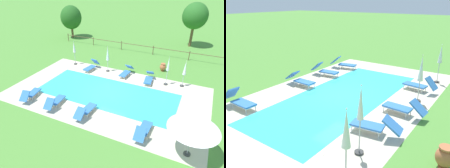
{
  "view_description": "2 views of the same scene",
  "coord_description": "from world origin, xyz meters",
  "views": [
    {
      "loc": [
        6.24,
        -12.02,
        8.34
      ],
      "look_at": [
        0.23,
        0.5,
        0.6
      ],
      "focal_mm": 32.65,
      "sensor_mm": 36.0,
      "label": 1
    },
    {
      "loc": [
        9.87,
        6.72,
        4.95
      ],
      "look_at": [
        0.24,
        -0.1,
        0.77
      ],
      "focal_mm": 38.16,
      "sensor_mm": 36.0,
      "label": 2
    }
  ],
  "objects": [
    {
      "name": "ground_plane",
      "position": [
        0.0,
        0.0,
        0.0
      ],
      "size": [
        160.0,
        160.0,
        0.0
      ],
      "primitive_type": "plane",
      "color": "#518E38"
    },
    {
      "name": "pool_deck_paving",
      "position": [
        0.0,
        0.0,
        0.0
      ],
      "size": [
        15.05,
        8.63,
        0.01
      ],
      "primitive_type": "cube",
      "color": "beige",
      "rests_on": "ground"
    },
    {
      "name": "swimming_pool_water",
      "position": [
        0.0,
        0.0,
        0.01
      ],
      "size": [
        10.78,
        4.36,
        0.01
      ],
      "primitive_type": "cube",
      "color": "#38C6D1",
      "rests_on": "ground"
    },
    {
      "name": "pool_coping_rim",
      "position": [
        0.0,
        0.0,
        0.01
      ],
      "size": [
        11.26,
        4.84,
        0.01
      ],
      "color": "beige",
      "rests_on": "ground"
    },
    {
      "name": "sun_lounger_north_near_steps",
      "position": [
        -2.46,
        -3.07,
        0.38
      ],
      "size": [
        0.79,
        2.01,
        0.89
      ],
      "color": "#3370BC",
      "rests_on": "ground"
    },
    {
      "name": "sun_lounger_north_mid",
      "position": [
        -3.23,
        3.15,
        0.39
      ],
      "size": [
        0.84,
        1.95,
        0.96
      ],
      "color": "#3370BC",
      "rests_on": "ground"
    },
    {
      "name": "sun_lounger_north_far",
      "position": [
        0.22,
        3.49,
        0.38
      ],
      "size": [
        0.73,
        2.01,
        0.87
      ],
      "color": "#3370BC",
      "rests_on": "ground"
    },
    {
      "name": "sun_lounger_north_end",
      "position": [
        0.02,
        -3.02,
        0.37
      ],
      "size": [
        0.64,
        2.02,
        0.83
      ],
      "color": "#3370BC",
      "rests_on": "ground"
    },
    {
      "name": "sun_lounger_south_near_corner",
      "position": [
        2.42,
        3.17,
        0.37
      ],
      "size": [
        0.88,
        2.07,
        0.83
      ],
      "color": "#3370BC",
      "rests_on": "ground"
    },
    {
      "name": "sun_lounger_south_mid",
      "position": [
        4.02,
        -3.22,
        0.39
      ],
      "size": [
        0.63,
        1.93,
        0.93
      ],
      "color": "#3370BC",
      "rests_on": "ground"
    },
    {
      "name": "sun_lounger_south_far",
      "position": [
        -4.73,
        -3.07,
        0.38
      ],
      "size": [
        0.96,
        2.04,
        0.89
      ],
      "color": "#3370BC",
      "rests_on": "ground"
    },
    {
      "name": "patio_umbrella_open_foreground",
      "position": [
        6.51,
        -3.62,
        1.93
      ],
      "size": [
        2.49,
        2.49,
        2.19
      ],
      "color": "#383838",
      "rests_on": "ground"
    },
    {
      "name": "patio_umbrella_closed_row_west",
      "position": [
        3.85,
        3.33,
        1.62
      ],
      "size": [
        0.32,
        0.32,
        2.49
      ],
      "color": "#383838",
      "rests_on": "ground"
    },
    {
      "name": "patio_umbrella_closed_row_mid_west",
      "position": [
        5.12,
        3.63,
        1.49
      ],
      "size": [
        0.32,
        0.32,
        2.28
      ],
      "color": "#383838",
      "rests_on": "ground"
    },
    {
      "name": "patio_umbrella_closed_row_centre",
      "position": [
        -1.69,
        3.56,
        1.62
      ],
      "size": [
        0.32,
        0.32,
        2.46
      ],
      "color": "#383838",
      "rests_on": "ground"
    },
    {
      "name": "patio_umbrella_closed_row_mid_east",
      "position": [
        -5.39,
        3.6,
        1.64
      ],
      "size": [
        0.32,
        0.32,
        2.43
      ],
      "color": "#383838",
      "rests_on": "ground"
    },
    {
      "name": "terracotta_urn_near_fence",
      "position": [
        2.98,
        5.86,
        0.41
      ],
      "size": [
        0.58,
        0.58,
        0.76
      ],
      "color": "#B7663D",
      "rests_on": "ground"
    },
    {
      "name": "perimeter_fence",
      "position": [
        0.95,
        9.69,
        0.7
      ],
      "size": [
        23.4,
        0.08,
        1.05
      ],
      "color": "brown",
      "rests_on": "ground"
    },
    {
      "name": "tree_far_west",
      "position": [
        4.32,
        14.6,
        3.67
      ],
      "size": [
        2.93,
        2.93,
        5.24
      ],
      "color": "brown",
      "rests_on": "ground"
    },
    {
      "name": "tree_west_mid",
      "position": [
        -11.21,
        11.4,
        2.77
      ],
      "size": [
        2.84,
        2.84,
        4.35
      ],
      "color": "brown",
      "rests_on": "ground"
    }
  ]
}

